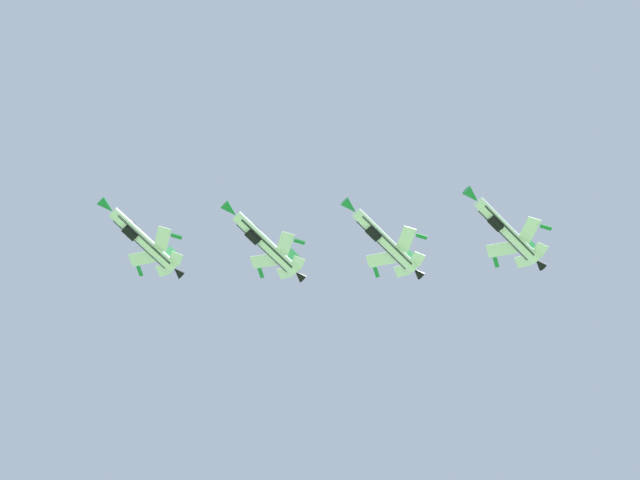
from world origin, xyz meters
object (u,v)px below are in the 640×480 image
object	(u,v)px
fighter_jet_left_wing	(265,242)
fighter_jet_left_outer	(506,230)
fighter_jet_lead	(142,239)
fighter_jet_right_wing	(384,240)

from	to	relation	value
fighter_jet_left_wing	fighter_jet_left_outer	distance (m)	34.42
fighter_jet_lead	fighter_jet_right_wing	world-z (taller)	fighter_jet_right_wing
fighter_jet_left_wing	fighter_jet_left_outer	bearing A→B (deg)	-139.43
fighter_jet_left_wing	fighter_jet_right_wing	size ratio (longest dim) A/B	1.00
fighter_jet_lead	fighter_jet_right_wing	size ratio (longest dim) A/B	1.00
fighter_jet_right_wing	fighter_jet_left_outer	xyz separation A→B (m)	(16.35, -4.87, -3.51)
fighter_jet_left_outer	fighter_jet_right_wing	bearing A→B (deg)	37.39
fighter_jet_left_wing	fighter_jet_left_outer	world-z (taller)	fighter_jet_left_wing
fighter_jet_lead	fighter_jet_right_wing	bearing A→B (deg)	-134.49
fighter_jet_left_outer	fighter_jet_lead	bearing A→B (deg)	42.84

